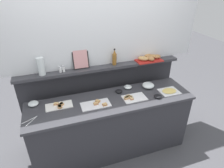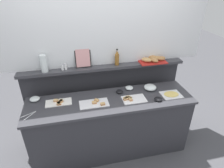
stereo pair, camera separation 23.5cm
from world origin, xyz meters
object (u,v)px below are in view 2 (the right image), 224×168
Objects in this scene: glass_bowl_medium at (150,87)px; water_carafe at (44,63)px; sandwich_platter_rear at (59,102)px; condiment_bowl_cream at (120,92)px; framed_picture at (83,58)px; glass_bowl_small at (35,99)px; salt_shaker at (62,67)px; glass_bowl_large at (129,88)px; serving_tongs at (29,115)px; condiment_bowl_teal at (158,99)px; sandwich_platter_front at (95,103)px; vinegar_bottle_amber at (117,58)px; bread_basket at (153,59)px; pepper_shaker at (66,67)px; cold_cuts_platter at (171,94)px; sandwich_platter_side at (132,99)px.

glass_bowl_medium is 0.76× the size of water_carafe.
sandwich_platter_rear is 1.42× the size of water_carafe.
framed_picture is (-0.45, 0.29, 0.43)m from condiment_bowl_cream.
salt_shaker is at bearing 26.58° from glass_bowl_small.
glass_bowl_large is 1.29m from glass_bowl_small.
serving_tongs is at bearing -171.39° from glass_bowl_medium.
condiment_bowl_cream is (1.13, -0.05, -0.01)m from glass_bowl_small.
glass_bowl_large is 1.07× the size of condiment_bowl_teal.
condiment_bowl_teal is (1.28, -0.22, 0.01)m from sandwich_platter_rear.
sandwich_platter_front is 0.73m from vinegar_bottle_amber.
condiment_bowl_cream is at bearing 12.41° from serving_tongs.
sandwich_platter_front is 0.92× the size of bread_basket.
water_carafe is at bearing 69.21° from serving_tongs.
serving_tongs is (-1.61, -0.24, -0.03)m from glass_bowl_medium.
vinegar_bottle_amber reaches higher than water_carafe.
salt_shaker is 0.04m from pepper_shaker.
pepper_shaker reaches higher than condiment_bowl_teal.
serving_tongs is at bearing -110.79° from water_carafe.
glass_bowl_medium is at bearing -13.62° from glass_bowl_large.
pepper_shaker reaches higher than glass_bowl_medium.
glass_bowl_small is at bearing 171.46° from cold_cuts_platter.
glass_bowl_small is at bearing 177.64° from glass_bowl_medium.
vinegar_bottle_amber reaches higher than glass_bowl_medium.
pepper_shaker is (-1.14, 0.26, 0.32)m from glass_bowl_medium.
condiment_bowl_cream is (0.83, 0.07, 0.01)m from sandwich_platter_rear.
sandwich_platter_rear is 3.80× the size of salt_shaker.
salt_shaker is (-0.36, 0.45, 0.35)m from sandwich_platter_front.
water_carafe is (-1.42, 0.26, 0.40)m from glass_bowl_medium.
sandwich_platter_rear is 1.48m from bread_basket.
pepper_shaker reaches higher than glass_bowl_small.
sandwich_platter_rear is 2.57× the size of glass_bowl_small.
sandwich_platter_front is 2.20× the size of serving_tongs.
glass_bowl_large is at bearing 80.99° from sandwich_platter_side.
cold_cuts_platter is at bearing -18.88° from pepper_shaker.
salt_shaker is at bearing 180.00° from pepper_shaker.
sandwich_platter_side is (0.95, -0.13, -0.00)m from sandwich_platter_rear.
salt_shaker is (-0.90, 0.19, 0.34)m from glass_bowl_large.
glass_bowl_medium is 1.75× the size of condiment_bowl_cream.
sandwich_platter_side is 1.17× the size of framed_picture.
condiment_bowl_cream is at bearing 119.89° from sandwich_platter_side.
glass_bowl_small reaches higher than sandwich_platter_front.
glass_bowl_medium is at bearing -32.11° from vinegar_bottle_amber.
pepper_shaker is at bearing 0.00° from salt_shaker.
vinegar_bottle_amber is at bearing 144.03° from cold_cuts_platter.
vinegar_bottle_amber reaches higher than sandwich_platter_front.
sandwich_platter_front is 3.27× the size of glass_bowl_large.
glass_bowl_large is 0.88× the size of glass_bowl_small.
pepper_shaker is (-1.37, 0.47, 0.35)m from cold_cuts_platter.
framed_picture is (-0.07, 0.48, 0.44)m from sandwich_platter_front.
bread_basket is (1.71, 0.20, 0.33)m from glass_bowl_small.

